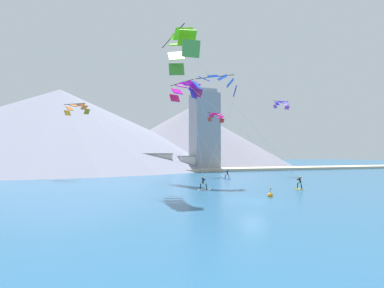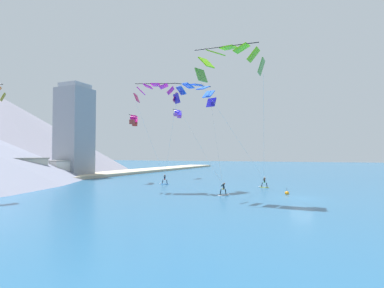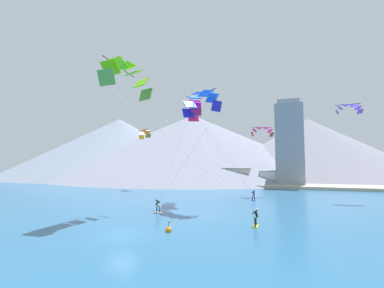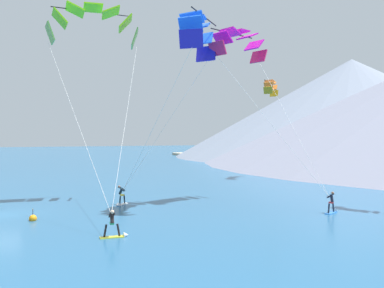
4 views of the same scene
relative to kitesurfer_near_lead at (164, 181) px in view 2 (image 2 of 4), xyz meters
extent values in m
plane|color=#23567F|center=(-8.96, -24.34, -0.56)|extent=(400.00, 400.00, 0.00)
cube|color=#337FDB|center=(0.07, -0.19, -0.53)|extent=(1.01, 1.49, 0.07)
cylinder|color=black|center=(0.24, -0.55, -0.11)|extent=(0.22, 0.28, 0.76)
cylinder|color=black|center=(-0.10, 0.17, -0.11)|extent=(0.22, 0.28, 0.76)
cube|color=red|center=(0.07, -0.19, 0.30)|extent=(0.39, 0.36, 0.12)
cylinder|color=black|center=(0.12, -0.17, 0.64)|extent=(0.40, 0.35, 0.64)
cylinder|color=black|center=(0.08, -0.32, 0.83)|extent=(0.53, 0.31, 0.42)
cylinder|color=black|center=(-0.03, -0.10, 0.83)|extent=(0.53, 0.31, 0.42)
cylinder|color=black|center=(-0.14, -0.29, 0.80)|extent=(0.25, 0.48, 0.03)
sphere|color=brown|center=(0.19, -0.13, 1.06)|extent=(0.23, 0.23, 0.23)
cone|color=white|center=(-0.30, 0.60, -0.46)|extent=(0.45, 0.43, 0.36)
cube|color=white|center=(-10.24, -14.69, -0.53)|extent=(1.37, 1.28, 0.07)
cylinder|color=#14232D|center=(-10.53, -14.43, -0.11)|extent=(0.27, 0.26, 0.76)
cylinder|color=#14232D|center=(-9.94, -14.95, -0.11)|extent=(0.27, 0.26, 0.76)
cube|color=yellow|center=(-10.24, -14.69, 0.30)|extent=(0.39, 0.40, 0.12)
cylinder|color=#14232D|center=(-10.32, -14.78, 0.65)|extent=(0.49, 0.51, 0.65)
cylinder|color=#14232D|center=(-10.34, -14.62, 0.83)|extent=(0.43, 0.47, 0.42)
cylinder|color=#14232D|center=(-10.16, -14.79, 0.83)|extent=(0.43, 0.47, 0.42)
cylinder|color=black|center=(-10.13, -14.57, 0.80)|extent=(0.41, 0.37, 0.03)
sphere|color=brown|center=(-10.44, -14.92, 1.03)|extent=(0.23, 0.23, 0.23)
cone|color=white|center=(-9.58, -15.26, -0.46)|extent=(0.46, 0.47, 0.36)
cube|color=yellow|center=(1.66, -17.95, -0.53)|extent=(0.50, 1.46, 0.07)
cylinder|color=black|center=(1.65, -18.35, -0.11)|extent=(0.14, 0.26, 0.76)
cylinder|color=black|center=(1.68, -17.55, -0.11)|extent=(0.14, 0.26, 0.76)
cube|color=#33B266|center=(1.66, -17.95, 0.30)|extent=(0.33, 0.26, 0.12)
cylinder|color=black|center=(1.75, -17.95, 0.65)|extent=(0.42, 0.24, 0.65)
cylinder|color=black|center=(1.65, -18.07, 0.83)|extent=(0.55, 0.11, 0.42)
cylinder|color=black|center=(1.66, -17.83, 0.83)|extent=(0.55, 0.11, 0.42)
cylinder|color=black|center=(1.47, -17.94, 0.80)|extent=(0.05, 0.52, 0.03)
sphere|color=beige|center=(1.89, -17.96, 1.05)|extent=(0.23, 0.23, 0.23)
cone|color=white|center=(1.70, -17.08, -0.46)|extent=(0.37, 0.31, 0.36)
cube|color=#C91B54|center=(-7.98, -6.40, 13.52)|extent=(1.91, 1.23, 1.26)
cube|color=#D30FB1|center=(-8.23, -5.76, 14.56)|extent=(2.06, 1.60, 1.02)
cube|color=#D30FB1|center=(-8.61, -4.79, 15.26)|extent=(2.15, 1.82, 0.63)
cube|color=#D30FB1|center=(-9.04, -3.64, 15.51)|extent=(2.17, 1.86, 0.14)
cube|color=#D30FB1|center=(-9.48, -2.49, 15.26)|extent=(2.15, 1.81, 0.63)
cube|color=#D30FB1|center=(-9.84, -1.52, 14.56)|extent=(2.07, 1.57, 1.02)
cube|color=#C91B54|center=(-10.07, -0.87, 13.52)|extent=(1.93, 1.19, 1.26)
cylinder|color=black|center=(-9.81, -3.93, 15.50)|extent=(2.26, 5.58, 0.10)
cylinder|color=silver|center=(-4.02, -3.42, 6.86)|extent=(7.80, 6.31, 12.14)
cylinder|color=silver|center=(-5.13, -0.49, 6.86)|extent=(10.02, 0.44, 12.14)
cube|color=#1F1AA7|center=(-8.91, -7.12, 13.16)|extent=(1.66, 1.67, 1.51)
cube|color=blue|center=(-8.47, -7.64, 14.39)|extent=(2.06, 2.00, 1.37)
cube|color=blue|center=(-7.61, -8.37, 15.23)|extent=(2.26, 2.24, 0.97)
cube|color=blue|center=(-6.50, -9.18, 15.53)|extent=(2.25, 2.36, 0.40)
cube|color=blue|center=(-5.34, -9.92, 15.23)|extent=(2.08, 2.34, 0.97)
cube|color=blue|center=(-4.34, -10.44, 14.39)|extent=(1.73, 2.21, 1.37)
cube|color=#1F1AA7|center=(-3.69, -10.66, 13.16)|extent=(1.24, 1.94, 1.51)
cylinder|color=black|center=(-6.04, -8.50, 15.65)|extent=(4.63, 4.30, 0.10)
cylinder|color=silver|center=(-9.55, -10.77, 6.64)|extent=(1.22, 7.64, 11.69)
cylinder|color=silver|center=(-6.84, -12.61, 6.64)|extent=(6.64, 3.97, 11.69)
cube|color=#53973B|center=(-13.87, -20.51, 14.98)|extent=(2.01, 0.79, 1.80)
cube|color=#71CA0C|center=(-14.01, -19.64, 16.41)|extent=(2.06, 1.32, 1.58)
cube|color=#71CA0C|center=(-14.04, -18.26, 17.39)|extent=(2.09, 1.70, 1.09)
cube|color=#71CA0C|center=(-13.95, -16.61, 17.73)|extent=(2.10, 1.92, 0.41)
cube|color=#71CA0C|center=(-13.76, -14.96, 17.39)|extent=(2.08, 1.93, 1.09)
cube|color=#71CA0C|center=(-13.49, -13.61, 16.41)|extent=(2.04, 1.65, 1.58)
cube|color=#53973B|center=(-13.20, -12.77, 14.98)|extent=(1.98, 1.12, 1.80)
cylinder|color=black|center=(-14.82, -16.53, 17.60)|extent=(0.60, 7.73, 0.10)
cylinder|color=silver|center=(-6.14, -19.33, 7.48)|extent=(15.26, 2.80, 13.38)
cylinder|color=silver|center=(-5.79, -15.27, 7.48)|extent=(14.56, 5.38, 13.38)
cube|color=purple|center=(13.75, 4.58, 14.19)|extent=(0.46, 1.12, 0.89)
cube|color=#482EF0|center=(14.21, 4.50, 14.81)|extent=(0.66, 1.16, 0.85)
cube|color=#482EF0|center=(14.87, 4.52, 15.22)|extent=(0.88, 1.19, 0.67)
cube|color=#482EF0|center=(15.62, 4.64, 15.36)|extent=(1.00, 1.19, 0.39)
cube|color=#482EF0|center=(16.35, 4.83, 15.22)|extent=(1.08, 1.16, 0.67)
cube|color=#482EF0|center=(16.96, 5.07, 14.81)|extent=(1.03, 1.11, 0.85)
cube|color=purple|center=(17.35, 5.33, 14.19)|extent=(0.86, 1.05, 0.89)
cylinder|color=black|center=(15.52, 5.08, 15.49)|extent=(3.71, 0.33, 0.10)
cube|color=olive|center=(-24.22, 9.03, 11.91)|extent=(1.17, 1.32, 1.03)
cube|color=maroon|center=(-0.53, 6.67, 11.12)|extent=(0.74, 1.17, 0.92)
cube|color=#CB0A6C|center=(-0.09, 6.79, 11.84)|extent=(1.02, 1.28, 0.82)
cube|color=#CB0A6C|center=(0.57, 7.05, 12.33)|extent=(1.21, 1.34, 0.59)
cube|color=#CB0A6C|center=(1.33, 7.41, 12.50)|extent=(1.28, 1.35, 0.26)
cube|color=#CB0A6C|center=(2.07, 7.81, 12.33)|extent=(1.29, 1.32, 0.59)
cube|color=#CB0A6C|center=(2.67, 8.19, 11.84)|extent=(1.18, 1.22, 0.82)
cube|color=maroon|center=(3.03, 8.48, 11.12)|extent=(0.96, 1.08, 0.92)
cylinder|color=black|center=(1.12, 7.83, 12.56)|extent=(3.81, 1.42, 0.10)
sphere|color=orange|center=(-5.58, -22.28, -0.41)|extent=(0.56, 0.56, 0.56)
cylinder|color=black|center=(-5.58, -22.28, 0.09)|extent=(0.04, 0.04, 0.44)
cube|color=orange|center=(-5.49, -22.28, 0.27)|extent=(0.18, 0.01, 0.12)
cube|color=#BCAD8E|center=(-8.96, 25.67, -0.21)|extent=(180.00, 10.00, 0.70)
cube|color=silver|center=(3.76, 28.69, 1.36)|extent=(8.36, 4.30, 3.84)
cube|color=#9D9992|center=(3.76, 28.69, 3.43)|extent=(8.69, 4.48, 0.30)
cube|color=beige|center=(-7.34, 29.10, 1.69)|extent=(8.44, 6.67, 4.49)
cube|color=gray|center=(-7.34, 29.10, 4.08)|extent=(8.77, 6.94, 0.30)
cube|color=gray|center=(7.10, 28.94, 10.25)|extent=(7.00, 7.00, 21.61)
cube|color=#979DA8|center=(7.10, 28.94, 21.65)|extent=(5.60, 5.60, 1.20)
cone|color=slate|center=(16.37, 70.06, 11.54)|extent=(83.37, 83.37, 24.20)
camera|label=1|loc=(-23.87, -49.68, 3.94)|focal=28.00mm
camera|label=2|loc=(-48.26, -26.91, 4.83)|focal=28.00mm
camera|label=3|loc=(3.65, -43.83, 5.55)|focal=24.00mm
camera|label=4|loc=(27.38, -22.97, 5.67)|focal=40.00mm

